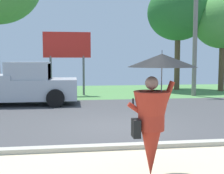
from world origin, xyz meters
The scene contains 7 objects.
ground_plane centered at (0.00, 2.95, -0.05)m, with size 40.00×22.00×0.20m.
monk_pedestrian centered at (0.14, -3.58, 1.17)m, with size 1.15×1.15×2.13m.
pickup_truck centered at (-3.61, 4.99, 0.87)m, with size 5.20×2.28×1.88m.
utility_pole centered at (5.43, 7.01, 3.70)m, with size 1.80×0.24×7.04m.
roadside_billboard centered at (-1.51, 8.03, 2.55)m, with size 2.60×0.12×3.50m.
tree_left_far centered at (8.22, 9.21, 4.35)m, with size 3.68×3.68×6.05m.
tree_center_back centered at (5.65, 10.28, 5.04)m, with size 4.01×4.01×6.89m.
Camera 1 is at (-1.19, -8.21, 1.97)m, focal length 46.47 mm.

